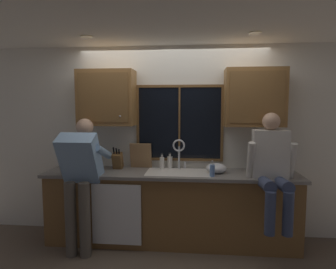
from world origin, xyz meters
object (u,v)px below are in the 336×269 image
mixing_bowl (216,168)px  knife_block (118,161)px  person_standing (80,172)px  soap_dispenser (212,170)px  cutting_board (141,156)px  bottle_green_glass (170,162)px  bottle_tall_clear (162,163)px  person_sitting_on_counter (272,164)px

mixing_bowl → knife_block: bearing=175.5°
person_standing → mixing_bowl: (1.62, 0.36, 0.00)m
mixing_bowl → soap_dispenser: size_ratio=1.29×
knife_block → soap_dispenser: knife_block is taller
cutting_board → soap_dispenser: bearing=-22.9°
soap_dispenser → bottle_green_glass: bottle_green_glass is taller
person_standing → bottle_green_glass: 1.17m
knife_block → cutting_board: bearing=17.9°
cutting_board → bottle_green_glass: 0.40m
cutting_board → mixing_bowl: size_ratio=1.35×
knife_block → soap_dispenser: size_ratio=1.64×
bottle_tall_clear → mixing_bowl: bearing=-11.6°
soap_dispenser → bottle_tall_clear: bearing=151.9°
mixing_bowl → bottle_tall_clear: bottle_tall_clear is taller
knife_block → bottle_tall_clear: (0.59, 0.04, -0.02)m
person_sitting_on_counter → cutting_board: (-1.60, 0.48, -0.02)m
person_standing → knife_block: person_standing is taller
person_sitting_on_counter → bottle_tall_clear: (-1.31, 0.43, -0.10)m
cutting_board → bottle_green_glass: size_ratio=1.64×
soap_dispenser → cutting_board: bearing=157.1°
bottle_green_glass → bottle_tall_clear: size_ratio=0.99×
mixing_bowl → bottle_green_glass: bearing=160.1°
person_standing → person_sitting_on_counter: bearing=1.8°
bottle_green_glass → soap_dispenser: bearing=-37.5°
mixing_bowl → cutting_board: bearing=168.9°
soap_dispenser → mixing_bowl: bearing=72.7°
person_standing → cutting_board: bearing=41.8°
soap_dispenser → bottle_green_glass: (-0.54, 0.42, 0.01)m
person_standing → knife_block: (0.33, 0.46, 0.05)m
person_standing → knife_block: bearing=54.6°
bottle_tall_clear → person_standing: bearing=-151.2°
person_sitting_on_counter → knife_block: person_sitting_on_counter is taller
soap_dispenser → bottle_tall_clear: (-0.64, 0.34, 0.01)m
bottle_green_glass → person_sitting_on_counter: bearing=-22.8°
cutting_board → bottle_tall_clear: (0.29, -0.05, -0.08)m
mixing_bowl → bottle_tall_clear: size_ratio=1.21×
knife_block → soap_dispenser: (1.23, -0.30, -0.03)m
person_standing → mixing_bowl: 1.66m
person_standing → mixing_bowl: size_ratio=6.30×
person_standing → soap_dispenser: 1.56m
cutting_board → bottle_green_glass: bearing=3.4°
knife_block → bottle_tall_clear: knife_block is taller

